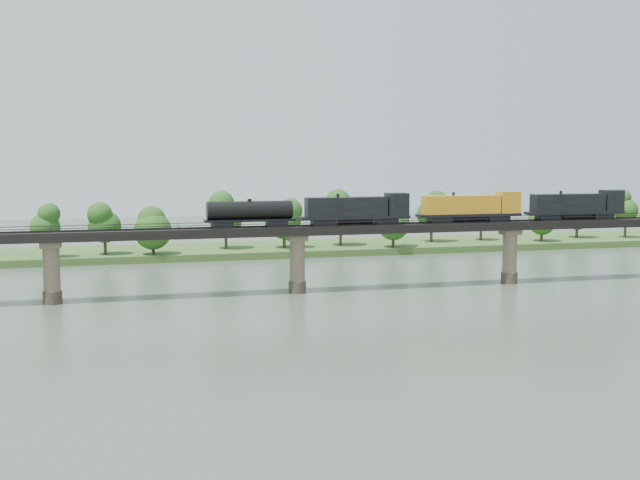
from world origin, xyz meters
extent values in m
plane|color=#374637|center=(0.00, 0.00, 0.00)|extent=(400.00, 400.00, 0.00)
cube|color=#315120|center=(0.00, 85.00, 0.80)|extent=(300.00, 24.00, 1.60)
cylinder|color=#473A2D|center=(-40.00, 30.00, 1.00)|extent=(3.00, 3.00, 2.00)
cylinder|color=#846B56|center=(-40.00, 30.00, 5.50)|extent=(2.60, 2.60, 9.00)
cube|color=#846B56|center=(-40.00, 30.00, 9.50)|extent=(3.20, 3.20, 1.00)
cylinder|color=#473A2D|center=(0.00, 30.00, 1.00)|extent=(3.00, 3.00, 2.00)
cylinder|color=#846B56|center=(0.00, 30.00, 5.50)|extent=(2.60, 2.60, 9.00)
cube|color=#846B56|center=(0.00, 30.00, 9.50)|extent=(3.20, 3.20, 1.00)
cylinder|color=#473A2D|center=(40.00, 30.00, 1.00)|extent=(3.00, 3.00, 2.00)
cylinder|color=#846B56|center=(40.00, 30.00, 5.50)|extent=(2.60, 2.60, 9.00)
cube|color=#846B56|center=(40.00, 30.00, 9.50)|extent=(3.20, 3.20, 1.00)
cube|color=black|center=(0.00, 30.00, 10.75)|extent=(220.00, 5.00, 1.50)
cube|color=black|center=(0.00, 29.25, 11.58)|extent=(220.00, 0.12, 0.16)
cube|color=black|center=(0.00, 30.75, 11.58)|extent=(220.00, 0.12, 0.16)
cube|color=black|center=(0.00, 27.60, 12.20)|extent=(220.00, 0.10, 0.10)
cube|color=black|center=(0.00, 32.40, 12.20)|extent=(220.00, 0.10, 0.10)
cube|color=black|center=(0.00, 27.60, 11.85)|extent=(0.08, 0.08, 0.70)
cube|color=black|center=(0.00, 32.40, 11.85)|extent=(0.08, 0.08, 0.70)
cylinder|color=#382619|center=(-44.43, 76.31, 3.35)|extent=(0.70, 0.70, 3.51)
sphere|color=#1A4513|center=(-44.43, 76.31, 8.03)|extent=(6.31, 6.31, 6.31)
sphere|color=#1A4513|center=(-44.43, 76.31, 10.96)|extent=(4.73, 4.73, 4.73)
cylinder|color=#382619|center=(-32.24, 78.84, 3.27)|extent=(0.70, 0.70, 3.34)
sphere|color=#1A4513|center=(-32.24, 78.84, 7.73)|extent=(7.18, 7.18, 7.18)
sphere|color=#1A4513|center=(-32.24, 78.84, 10.52)|extent=(5.39, 5.39, 5.39)
cylinder|color=#382619|center=(-22.01, 76.15, 3.01)|extent=(0.70, 0.70, 2.83)
sphere|color=#1A4513|center=(-22.01, 76.15, 6.78)|extent=(8.26, 8.26, 8.26)
sphere|color=#1A4513|center=(-22.01, 76.15, 9.14)|extent=(6.19, 6.19, 6.19)
cylinder|color=#382619|center=(-5.04, 82.68, 3.58)|extent=(0.70, 0.70, 3.96)
sphere|color=#1A4513|center=(-5.04, 82.68, 8.87)|extent=(8.07, 8.07, 8.07)
sphere|color=#1A4513|center=(-5.04, 82.68, 12.17)|extent=(6.05, 6.05, 6.05)
cylinder|color=#382619|center=(8.52, 81.14, 3.23)|extent=(0.70, 0.70, 3.27)
sphere|color=#1A4513|center=(8.52, 81.14, 7.59)|extent=(8.03, 8.03, 8.03)
sphere|color=#1A4513|center=(8.52, 81.14, 10.31)|extent=(6.02, 6.02, 6.02)
cylinder|color=#382619|center=(22.65, 82.31, 3.56)|extent=(0.70, 0.70, 3.92)
sphere|color=#1A4513|center=(22.65, 82.31, 8.79)|extent=(8.29, 8.29, 8.29)
sphere|color=#1A4513|center=(22.65, 82.31, 12.05)|extent=(6.21, 6.21, 6.21)
cylinder|color=#382619|center=(33.59, 75.35, 3.11)|extent=(0.70, 0.70, 3.02)
sphere|color=#1A4513|center=(33.59, 75.35, 7.15)|extent=(7.74, 7.74, 7.74)
sphere|color=#1A4513|center=(33.59, 75.35, 9.67)|extent=(5.80, 5.80, 5.80)
cylinder|color=#382619|center=(46.81, 84.03, 3.50)|extent=(0.70, 0.70, 3.80)
sphere|color=#1A4513|center=(46.81, 84.03, 8.56)|extent=(7.47, 7.47, 7.47)
sphere|color=#1A4513|center=(46.81, 84.03, 11.73)|extent=(5.60, 5.60, 5.60)
cylinder|color=#382619|center=(60.48, 84.26, 3.29)|extent=(0.70, 0.70, 3.38)
sphere|color=#1A4513|center=(60.48, 84.26, 7.80)|extent=(6.23, 6.23, 6.23)
sphere|color=#1A4513|center=(60.48, 84.26, 10.62)|extent=(4.67, 4.67, 4.67)
cylinder|color=#382619|center=(74.35, 78.39, 2.99)|extent=(0.70, 0.70, 2.77)
sphere|color=#1A4513|center=(74.35, 78.39, 6.68)|extent=(7.04, 7.04, 7.04)
sphere|color=#1A4513|center=(74.35, 78.39, 8.99)|extent=(5.28, 5.28, 5.28)
cylinder|color=#382619|center=(87.62, 83.57, 3.07)|extent=(0.70, 0.70, 2.94)
sphere|color=#1A4513|center=(87.62, 83.57, 7.00)|extent=(6.73, 6.73, 6.73)
sphere|color=#1A4513|center=(87.62, 83.57, 9.45)|extent=(5.05, 5.05, 5.05)
cylinder|color=#382619|center=(99.73, 80.10, 3.57)|extent=(0.70, 0.70, 3.94)
sphere|color=#1A4513|center=(99.73, 80.10, 8.83)|extent=(6.17, 6.17, 6.17)
sphere|color=#1A4513|center=(99.73, 80.10, 12.11)|extent=(4.62, 4.62, 4.62)
cube|color=black|center=(58.76, 30.00, 12.06)|extent=(4.09, 2.45, 1.12)
cube|color=black|center=(47.53, 30.00, 12.06)|extent=(4.09, 2.45, 1.12)
cube|color=black|center=(53.14, 30.00, 12.78)|extent=(19.41, 3.06, 0.51)
cube|color=black|center=(51.61, 30.00, 14.67)|extent=(14.30, 2.76, 3.27)
cube|color=black|center=(60.80, 30.00, 14.97)|extent=(3.68, 3.06, 3.88)
cylinder|color=black|center=(53.14, 30.00, 12.21)|extent=(6.13, 1.43, 1.43)
cube|color=black|center=(37.31, 30.00, 12.06)|extent=(4.09, 2.45, 1.12)
cube|color=black|center=(26.08, 30.00, 12.06)|extent=(4.09, 2.45, 1.12)
cube|color=black|center=(31.69, 30.00, 12.78)|extent=(19.41, 3.06, 0.51)
cube|color=orange|center=(30.16, 30.00, 14.67)|extent=(14.30, 2.76, 3.27)
cube|color=orange|center=(39.35, 30.00, 14.97)|extent=(3.68, 3.06, 3.88)
cylinder|color=black|center=(31.69, 30.00, 12.21)|extent=(6.13, 1.43, 1.43)
cube|color=black|center=(15.86, 30.00, 12.06)|extent=(4.09, 2.45, 1.12)
cube|color=black|center=(4.63, 30.00, 12.06)|extent=(4.09, 2.45, 1.12)
cube|color=black|center=(10.24, 30.00, 12.78)|extent=(19.41, 3.06, 0.51)
cube|color=black|center=(8.71, 30.00, 14.67)|extent=(14.30, 2.76, 3.27)
cube|color=black|center=(17.90, 30.00, 14.97)|extent=(3.68, 3.06, 3.88)
cylinder|color=black|center=(10.24, 30.00, 12.21)|extent=(6.13, 1.43, 1.43)
cube|color=black|center=(-3.54, 30.00, 12.06)|extent=(3.57, 2.25, 1.12)
cube|color=black|center=(-12.74, 30.00, 12.06)|extent=(3.57, 2.25, 1.12)
cube|color=black|center=(-8.14, 30.00, 12.73)|extent=(15.32, 2.45, 0.31)
cylinder|color=black|center=(-8.14, 30.00, 14.36)|extent=(14.30, 3.06, 3.06)
cylinder|color=black|center=(-8.14, 30.00, 15.99)|extent=(0.71, 0.71, 0.51)
camera|label=1|loc=(-30.13, -102.39, 24.12)|focal=45.00mm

